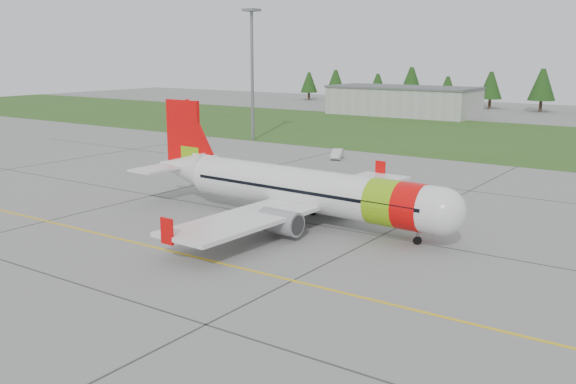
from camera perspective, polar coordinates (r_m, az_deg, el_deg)
The scene contains 8 objects.
ground at distance 41.24m, azimuth -17.80°, elevation -7.93°, with size 320.00×320.00×0.00m, color gray.
aircraft at distance 52.99m, azimuth 1.20°, elevation 0.21°, with size 31.37×28.87×9.50m.
service_van at distance 85.29m, azimuth 4.40°, elevation 4.26°, with size 1.35×1.27×3.87m, color silver.
grass_strip at distance 110.48m, azimuth 18.16°, elevation 4.53°, with size 320.00×50.00×0.03m, color #30561E.
taxi_guideline at distance 46.19m, azimuth -9.92°, elevation -5.31°, with size 120.00×0.25×0.02m, color gold.
hangar_west at distance 146.88m, azimuth 10.16°, elevation 7.91°, with size 32.00×14.00×6.00m, color #A8A8A3.
floodlight_mast at distance 102.89m, azimuth -3.20°, elevation 10.17°, with size 0.50×0.50×20.00m, color slate.
treeline at distance 164.30m, azimuth 24.05°, elevation 8.20°, with size 160.00×8.00×10.00m, color #1C3F14, non-canonical shape.
Camera 1 is at (31.24, -23.06, 13.88)m, focal length 40.00 mm.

